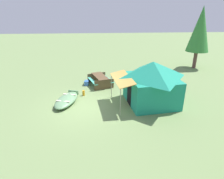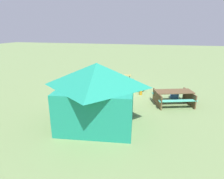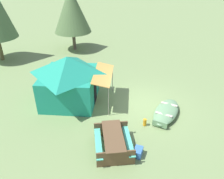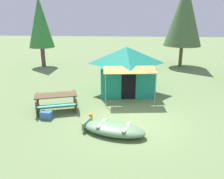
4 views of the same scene
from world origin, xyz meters
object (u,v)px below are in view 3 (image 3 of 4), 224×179
Objects in this scene: canvas_cabin_tent at (69,79)px; pine_tree_back_left at (71,10)px; cooler_box at (138,152)px; picnic_table at (113,140)px; fuel_can at (145,122)px; beached_rowboat at (166,112)px.

canvas_cabin_tent is 0.80× the size of pine_tree_back_left.
picnic_table is at bearing 82.28° from cooler_box.
canvas_cabin_tent is 8.71m from pine_tree_back_left.
picnic_table is 13.01m from pine_tree_back_left.
canvas_cabin_tent is at bearing 50.56° from cooler_box.
fuel_can is at bearing -3.41° from cooler_box.
fuel_can is at bearing 136.24° from beached_rowboat.
fuel_can is 12.15m from pine_tree_back_left.
picnic_table is at bearing -153.12° from pine_tree_back_left.
canvas_cabin_tent is at bearing -161.75° from pine_tree_back_left.
fuel_can is 0.07× the size of pine_tree_back_left.
canvas_cabin_tent is at bearing 43.36° from picnic_table.
picnic_table is 4.97× the size of cooler_box.
picnic_table is 2.22m from fuel_can.
cooler_box is (-3.41, -4.14, -1.20)m from canvas_cabin_tent.
pine_tree_back_left is at bearing 30.67° from cooler_box.
canvas_cabin_tent is at bearing 71.70° from fuel_can.
cooler_box is at bearing -149.33° from pine_tree_back_left.
beached_rowboat is 1.16× the size of picnic_table.
fuel_can is (1.85, -1.18, -0.31)m from picnic_table.
canvas_cabin_tent reaches higher than cooler_box.
pine_tree_back_left is (8.06, 2.66, 1.99)m from canvas_cabin_tent.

